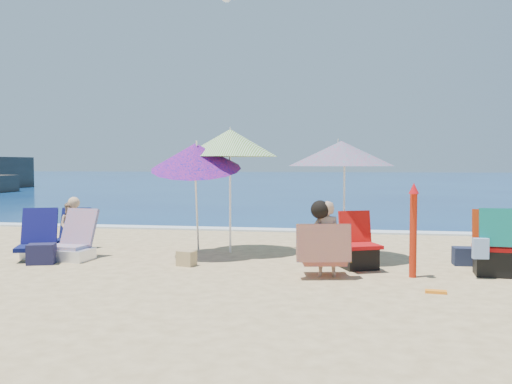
% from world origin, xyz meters
% --- Properties ---
extents(ground, '(120.00, 120.00, 0.00)m').
position_xyz_m(ground, '(0.00, 0.00, 0.00)').
color(ground, '#D8BC84').
rests_on(ground, ground).
extents(sea, '(120.00, 80.00, 0.12)m').
position_xyz_m(sea, '(0.00, 45.00, -0.05)').
color(sea, navy).
rests_on(sea, ground).
extents(foam, '(120.00, 0.50, 0.04)m').
position_xyz_m(foam, '(0.00, 5.10, 0.02)').
color(foam, white).
rests_on(foam, ground).
extents(umbrella_turquoise, '(2.03, 2.03, 1.93)m').
position_xyz_m(umbrella_turquoise, '(0.98, 1.60, 1.69)').
color(umbrella_turquoise, white).
rests_on(umbrella_turquoise, ground).
extents(umbrella_striped, '(1.69, 1.69, 2.16)m').
position_xyz_m(umbrella_striped, '(-0.90, 1.91, 1.89)').
color(umbrella_striped, white).
rests_on(umbrella_striped, ground).
extents(umbrella_blue, '(1.68, 1.73, 2.02)m').
position_xyz_m(umbrella_blue, '(-1.37, 1.42, 1.66)').
color(umbrella_blue, silver).
rests_on(umbrella_blue, ground).
extents(furled_umbrella, '(0.17, 0.25, 1.28)m').
position_xyz_m(furled_umbrella, '(1.97, 0.29, 0.70)').
color(furled_umbrella, red).
rests_on(furled_umbrella, ground).
extents(chair_navy, '(0.83, 1.03, 0.80)m').
position_xyz_m(chair_navy, '(-3.88, 0.93, 0.21)').
color(chair_navy, '#0C1248').
rests_on(chair_navy, ground).
extents(chair_rainbow, '(0.70, 0.78, 0.79)m').
position_xyz_m(chair_rainbow, '(-3.25, 0.85, 0.21)').
color(chair_rainbow, '#EF8354').
rests_on(chair_rainbow, ground).
extents(camp_chair_left, '(0.65, 0.76, 0.84)m').
position_xyz_m(camp_chair_left, '(1.25, 0.80, 0.25)').
color(camp_chair_left, '#AD0C0E').
rests_on(camp_chair_left, ground).
extents(camp_chair_right, '(0.61, 0.64, 0.94)m').
position_xyz_m(camp_chair_right, '(3.07, 0.61, 0.34)').
color(camp_chair_right, '#A50B0C').
rests_on(camp_chair_right, ground).
extents(person_center, '(0.75, 0.70, 1.04)m').
position_xyz_m(person_center, '(0.79, 0.11, 0.51)').
color(person_center, tan).
rests_on(person_center, ground).
extents(person_left, '(0.63, 0.75, 0.95)m').
position_xyz_m(person_left, '(-3.74, 1.72, 0.43)').
color(person_left, tan).
rests_on(person_left, ground).
extents(bag_navy_a, '(0.47, 0.40, 0.31)m').
position_xyz_m(bag_navy_a, '(-3.52, 0.37, 0.15)').
color(bag_navy_a, '#1B1A3A').
rests_on(bag_navy_a, ground).
extents(bag_tan, '(0.31, 0.26, 0.23)m').
position_xyz_m(bag_tan, '(-1.29, 0.61, 0.11)').
color(bag_tan, tan).
rests_on(bag_tan, ground).
extents(bag_navy_b, '(0.37, 0.28, 0.27)m').
position_xyz_m(bag_navy_b, '(2.85, 1.39, 0.13)').
color(bag_navy_b, '#1A2139').
rests_on(bag_navy_b, ground).
extents(orange_item, '(0.26, 0.14, 0.03)m').
position_xyz_m(orange_item, '(2.14, -0.59, 0.02)').
color(orange_item, orange).
rests_on(orange_item, ground).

